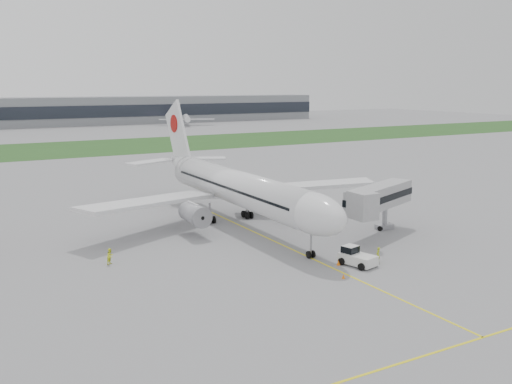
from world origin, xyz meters
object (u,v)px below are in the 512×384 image
airliner (235,186)px  ground_crew_near (378,255)px  pushback_tug (356,257)px  jet_bridge (377,198)px

airliner → ground_crew_near: (6.00, -25.00, -4.76)m
pushback_tug → jet_bridge: size_ratio=0.31×
pushback_tug → ground_crew_near: 2.96m
ground_crew_near → pushback_tug: bearing=-44.3°
airliner → jet_bridge: airliner is taller
airliner → pushback_tug: bearing=-82.8°
airliner → pushback_tug: size_ratio=11.73×
pushback_tug → ground_crew_near: bearing=-25.1°
airliner → ground_crew_near: size_ratio=30.00×
airliner → pushback_tug: 25.14m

